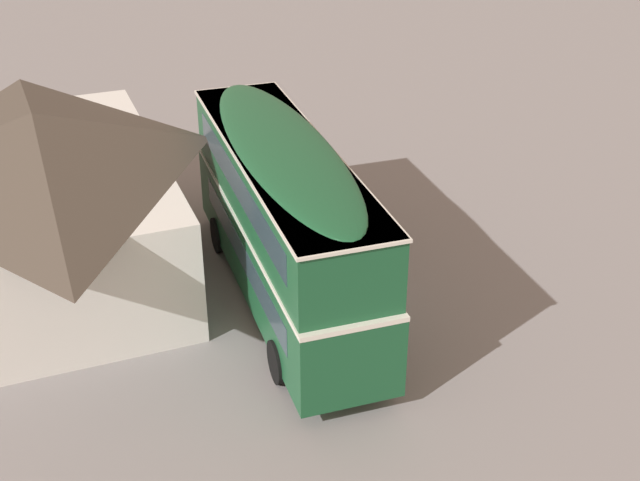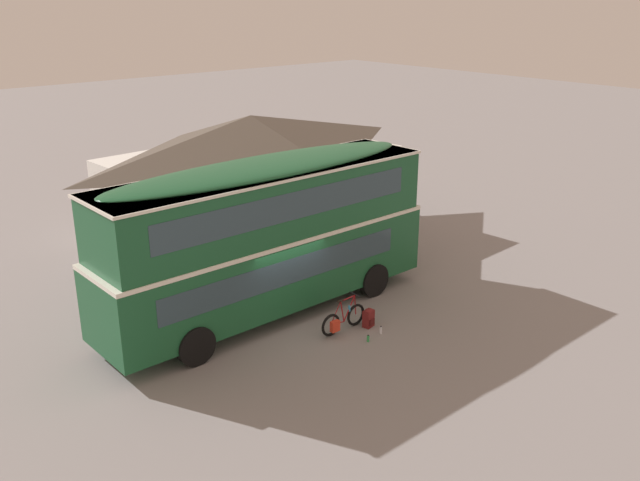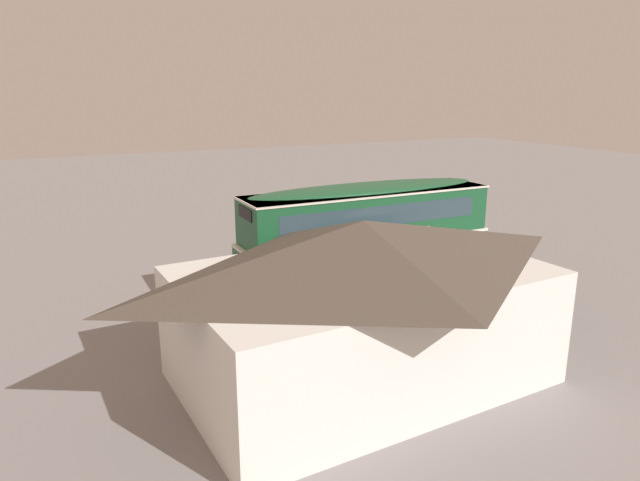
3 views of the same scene
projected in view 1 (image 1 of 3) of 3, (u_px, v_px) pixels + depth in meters
The scene contains 7 objects.
ground_plane at pixel (314, 298), 24.08m from camera, with size 120.00×120.00×0.00m, color gray.
double_decker_bus at pixel (285, 217), 22.68m from camera, with size 10.80×2.71×4.79m.
touring_bicycle at pixel (355, 260), 25.15m from camera, with size 1.68×0.48×1.05m.
backpack_on_ground at pixel (355, 248), 25.92m from camera, with size 0.37×0.33×0.57m.
water_bottle_green_metal at pixel (383, 261), 25.64m from camera, with size 0.08×0.08×0.21m.
water_bottle_clear_plastic at pixel (372, 251), 26.12m from camera, with size 0.07×0.07×0.24m.
pub_building at pixel (45, 193), 24.24m from camera, with size 11.14×7.49×4.91m.
Camera 1 is at (-19.26, 6.09, 13.20)m, focal length 48.02 mm.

